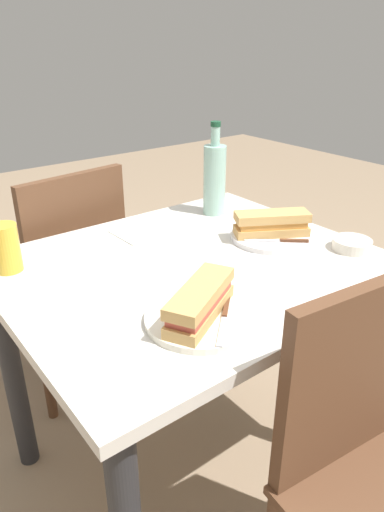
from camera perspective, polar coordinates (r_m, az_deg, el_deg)
The scene contains 14 objects.
ground_plane at distance 1.68m, azimuth 0.00°, elevation -23.77°, with size 8.00×8.00×0.00m, color #8C755B.
dining_table at distance 1.29m, azimuth 0.00°, elevation -5.91°, with size 0.96×0.80×0.73m.
chair_far at distance 1.06m, azimuth 22.40°, elevation -23.38°, with size 0.44×0.44×0.88m.
chair_near at distance 1.75m, azimuth -15.07°, elevation -1.61°, with size 0.45×0.45×0.88m.
plate_near at distance 1.39m, azimuth 9.58°, elevation 2.34°, with size 0.23×0.23×0.01m, color white.
baguette_sandwich_near at distance 1.37m, azimuth 9.70°, elevation 3.93°, with size 0.22×0.17×0.07m.
knife_near at distance 1.34m, azimuth 10.74°, elevation 1.87°, with size 0.14×0.13×0.01m.
plate_far at distance 0.98m, azimuth 1.00°, elevation -7.65°, with size 0.23×0.23×0.01m, color silver.
baguette_sandwich_far at distance 0.96m, azimuth 1.02°, elevation -5.57°, with size 0.22×0.17×0.07m.
knife_far at distance 0.97m, azimuth 3.98°, elevation -7.41°, with size 0.14×0.13×0.01m.
water_bottle at distance 1.54m, azimuth 2.77°, elevation 9.48°, with size 0.07×0.07×0.30m.
beer_glass at distance 1.25m, azimuth -21.78°, elevation 0.91°, with size 0.07×0.07×0.12m, color gold.
olive_bowl at distance 1.37m, azimuth 18.93°, elevation 1.35°, with size 0.11×0.11×0.03m, color silver.
paper_napkin at distance 1.42m, azimuth -6.45°, elevation 2.85°, with size 0.14×0.14×0.00m, color white.
Camera 1 is at (0.67, 0.87, 1.27)m, focal length 32.77 mm.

